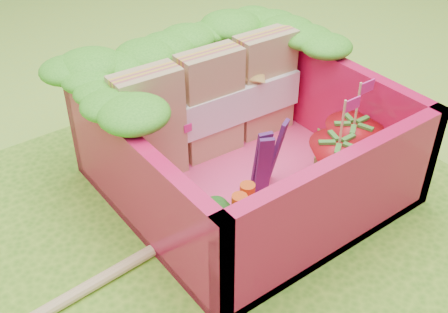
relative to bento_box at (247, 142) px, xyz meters
The scene contains 12 objects.
ground 0.47m from the bento_box, 144.36° to the right, with size 14.00×14.00×0.00m, color #AAD83D.
placemat 0.46m from the bento_box, 144.36° to the right, with size 2.60×2.60×0.03m, color #569B23.
bento_floor 0.25m from the bento_box, ahead, with size 1.30×1.30×0.05m, color #FF4182.
bento_box is the anchor object (origin of this frame).
lettuce_ruffle 0.59m from the bento_box, 90.00° to the left, with size 1.43×0.83×0.11m.
sandwich_stack 0.32m from the bento_box, 88.96° to the left, with size 1.09×0.22×0.60m.
broccoli 0.58m from the bento_box, 147.82° to the right, with size 0.34×0.34×0.25m.
carrot_sticks 0.45m from the bento_box, 130.78° to the right, with size 0.15×0.11×0.28m.
purple_wedges 0.14m from the bento_box, 83.17° to the right, with size 0.20×0.11×0.38m.
strawberry_left 0.45m from the bento_box, 50.42° to the right, with size 0.29×0.29×0.53m.
strawberry_right 0.55m from the bento_box, 30.41° to the right, with size 0.29×0.29×0.53m.
snap_peas 0.50m from the bento_box, 30.75° to the right, with size 0.57×0.62×0.05m.
Camera 1 is at (-1.18, -1.57, 1.89)m, focal length 45.00 mm.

